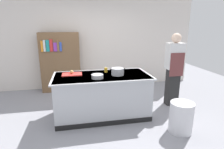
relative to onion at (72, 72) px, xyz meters
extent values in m
plane|color=gray|center=(0.61, -0.18, -0.96)|extent=(10.00, 10.00, 0.00)
cube|color=silver|center=(0.61, 1.92, 0.54)|extent=(6.40, 0.12, 3.00)
cube|color=#B7BABF|center=(0.61, -0.18, -0.51)|extent=(1.90, 0.90, 0.90)
cube|color=#B7BABF|center=(0.61, -0.18, -0.07)|extent=(1.98, 0.98, 0.03)
cube|color=black|center=(0.61, -0.63, -0.91)|extent=(1.90, 0.01, 0.10)
cube|color=red|center=(0.01, -0.02, -0.05)|extent=(0.40, 0.28, 0.02)
sphere|color=tan|center=(0.00, 0.00, 0.00)|extent=(0.07, 0.07, 0.07)
cylinder|color=#B7BABF|center=(0.92, -0.22, 0.01)|extent=(0.26, 0.26, 0.14)
cube|color=black|center=(0.78, -0.22, 0.07)|extent=(0.04, 0.02, 0.01)
cube|color=black|center=(1.07, -0.22, 0.07)|extent=(0.04, 0.02, 0.01)
cylinder|color=#B7BABF|center=(0.49, -0.38, -0.02)|extent=(0.23, 0.23, 0.08)
cylinder|color=yellow|center=(0.73, 0.04, -0.01)|extent=(0.07, 0.07, 0.10)
cylinder|color=silver|center=(1.91, -1.08, -0.67)|extent=(0.42, 0.42, 0.57)
cube|color=black|center=(2.35, 0.07, -0.51)|extent=(0.28, 0.20, 0.90)
cube|color=silver|center=(2.35, 0.07, 0.24)|extent=(0.38, 0.24, 0.60)
sphere|color=beige|center=(2.35, 0.07, 0.65)|extent=(0.22, 0.22, 0.22)
cube|color=brown|center=(2.35, -0.05, 0.06)|extent=(0.34, 0.02, 0.54)
cube|color=brown|center=(-0.34, 1.62, -0.11)|extent=(1.10, 0.28, 1.70)
cube|color=orange|center=(-0.78, 1.46, 0.38)|extent=(0.06, 0.03, 0.29)
cube|color=white|center=(-0.72, 1.46, 0.39)|extent=(0.05, 0.03, 0.31)
cube|color=teal|center=(-0.63, 1.46, 0.39)|extent=(0.09, 0.03, 0.31)
cube|color=red|center=(-0.54, 1.46, 0.40)|extent=(0.08, 0.03, 0.33)
cube|color=purple|center=(-0.44, 1.46, 0.36)|extent=(0.09, 0.03, 0.24)
cube|color=brown|center=(-0.36, 1.46, 0.40)|extent=(0.05, 0.03, 0.33)
cube|color=#3351B7|center=(-0.29, 1.46, 0.36)|extent=(0.06, 0.03, 0.25)
camera|label=1|loc=(0.10, -3.79, 0.94)|focal=29.61mm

